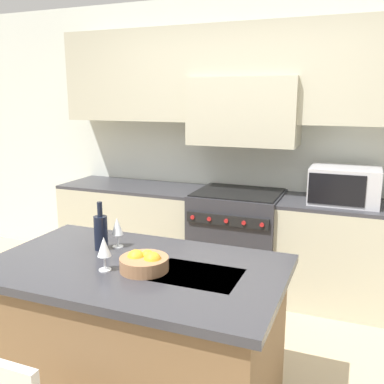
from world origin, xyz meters
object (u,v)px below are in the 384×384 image
(range_stove, at_px, (237,241))
(wine_glass_far, at_px, (117,227))
(fruit_bowl, at_px, (144,262))
(wine_glass_near, at_px, (104,248))
(wine_bottle, at_px, (101,232))
(microwave, at_px, (344,185))

(range_stove, relative_size, wine_glass_far, 5.11)
(range_stove, distance_m, fruit_bowl, 1.88)
(range_stove, height_order, wine_glass_near, wine_glass_near)
(wine_glass_near, relative_size, wine_glass_far, 1.00)
(wine_glass_far, height_order, fruit_bowl, wine_glass_far)
(wine_bottle, relative_size, fruit_bowl, 1.13)
(fruit_bowl, bearing_deg, wine_glass_far, 141.24)
(wine_bottle, xyz_separation_m, wine_glass_near, (0.19, -0.26, 0.01))
(wine_glass_far, bearing_deg, microwave, 52.78)
(wine_glass_near, bearing_deg, microwave, 60.62)
(wine_bottle, distance_m, wine_glass_near, 0.33)
(microwave, bearing_deg, range_stove, -178.82)
(wine_glass_far, xyz_separation_m, fruit_bowl, (0.31, -0.25, -0.08))
(wine_glass_near, distance_m, wine_glass_far, 0.36)
(wine_bottle, relative_size, wine_glass_near, 1.58)
(wine_bottle, bearing_deg, range_stove, 77.10)
(microwave, height_order, wine_glass_far, microwave)
(wine_bottle, distance_m, fruit_bowl, 0.43)
(wine_bottle, bearing_deg, wine_glass_near, -53.53)
(range_stove, bearing_deg, wine_bottle, -102.90)
(wine_glass_near, height_order, fruit_bowl, wine_glass_near)
(microwave, bearing_deg, wine_glass_far, -127.22)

